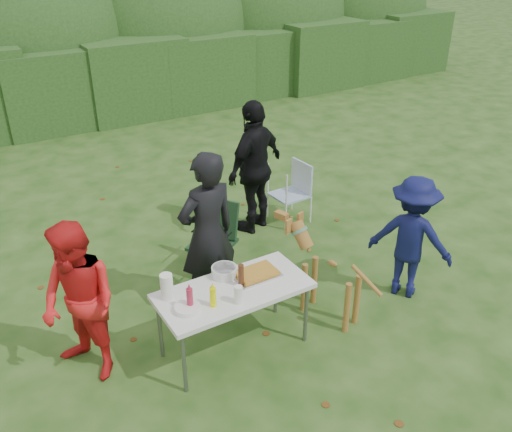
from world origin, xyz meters
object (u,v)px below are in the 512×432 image
folding_table (234,293)px  mustard_bottle (213,297)px  child (411,238)px  ketchup_bottle (190,299)px  person_black_puffy (255,167)px  person_cook (208,235)px  beer_bottle (241,275)px  person_red_jacket (80,304)px  paper_towel_roll (167,287)px  camping_chair (212,240)px  dog (331,277)px  lawn_chair (289,193)px

folding_table → mustard_bottle: 0.36m
child → ketchup_bottle: bearing=54.7°
folding_table → person_black_puffy: (1.51, 2.07, 0.25)m
person_cook → beer_bottle: (-0.02, -0.74, -0.08)m
person_red_jacket → paper_towel_roll: bearing=47.1°
folding_table → camping_chair: bearing=71.5°
child → folding_table: bearing=52.4°
ketchup_bottle → mustard_bottle: bearing=-19.9°
dog → ketchup_bottle: size_ratio=5.05×
person_black_puffy → beer_bottle: bearing=32.5°
camping_chair → paper_towel_roll: size_ratio=3.54×
child → beer_bottle: 2.12m
lawn_chair → ketchup_bottle: size_ratio=3.98×
person_cook → dog: bearing=134.6°
ketchup_bottle → beer_bottle: bearing=7.0°
folding_table → person_black_puffy: size_ratio=0.80×
paper_towel_roll → beer_bottle: bearing=-15.3°
beer_bottle → person_black_puffy: bearing=55.5°
paper_towel_roll → person_cook: bearing=38.0°
ketchup_bottle → paper_towel_roll: size_ratio=0.85×
paper_towel_roll → person_black_puffy: bearing=41.7°
dog → paper_towel_roll: 1.80m
folding_table → beer_bottle: beer_bottle is taller
child → mustard_bottle: child is taller
folding_table → person_red_jacket: size_ratio=0.93×
folding_table → mustard_bottle: bearing=-154.9°
ketchup_bottle → child: bearing=-2.6°
person_black_puffy → dog: 2.23m
child → person_cook: bearing=33.1°
person_red_jacket → lawn_chair: bearing=90.5°
person_red_jacket → lawn_chair: (3.41, 1.57, -0.37)m
mustard_bottle → beer_bottle: (0.38, 0.14, 0.02)m
folding_table → person_cook: 0.80m
person_black_puffy → ketchup_bottle: 2.93m
lawn_chair → paper_towel_roll: (-2.66, -1.82, 0.43)m
folding_table → camping_chair: camping_chair is taller
camping_chair → beer_bottle: bearing=42.5°
lawn_chair → person_cook: bearing=30.3°
person_black_puffy → dog: size_ratio=1.69×
person_black_puffy → folding_table: bearing=31.0°
folding_table → paper_towel_roll: (-0.60, 0.20, 0.18)m
child → beer_bottle: child is taller
person_cook → ketchup_bottle: 1.01m
child → lawn_chair: bearing=-29.2°
person_black_puffy → child: 2.37m
person_red_jacket → ketchup_bottle: bearing=35.0°
person_black_puffy → beer_bottle: (-1.42, -2.07, -0.08)m
child → ketchup_bottle: 2.69m
person_cook → folding_table: bearing=75.5°
person_cook → lawn_chair: person_cook is taller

